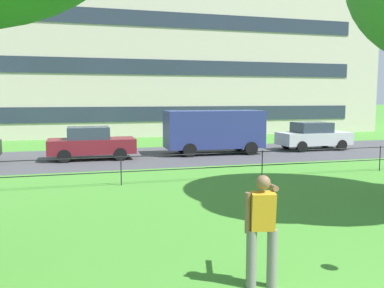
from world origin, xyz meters
The scene contains 7 objects.
street_strip centered at (0.00, 18.77, 0.00)m, with size 80.00×7.36×0.01m, color #424247.
park_fence centered at (0.00, 12.14, 0.68)m, with size 35.72×0.04×1.00m.
person_thrower centered at (-1.30, 3.98, 0.94)m, with size 0.63×0.75×1.74m.
car_maroon_far_left centered at (-3.26, 18.49, 0.78)m, with size 4.02×1.84×1.54m.
panel_van_center centered at (2.95, 18.81, 1.27)m, with size 5.07×2.24×2.24m.
car_silver_far_right centered at (8.84, 18.93, 0.78)m, with size 4.02×1.86×1.54m.
apartment_building_background centered at (1.72, 34.01, 8.74)m, with size 38.88×10.62×17.47m.
Camera 1 is at (-3.99, -1.68, 2.89)m, focal length 39.25 mm.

